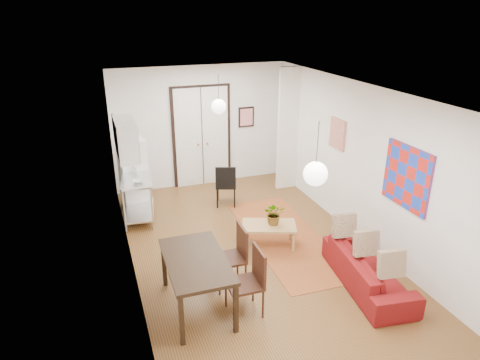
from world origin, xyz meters
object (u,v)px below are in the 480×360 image
object	(u,v)px
dining_table	(196,265)
kitchen_counter	(138,192)
fridge	(134,174)
black_side_chair	(225,180)
coffee_table	(269,227)
dining_chair_near	(227,250)
sofa	(368,270)
dining_chair_far	(242,274)

from	to	relation	value
dining_table	kitchen_counter	bearing A→B (deg)	97.56
fridge	black_side_chair	distance (m)	1.98
coffee_table	dining_chair_near	size ratio (longest dim) A/B	1.09
dining_table	black_side_chair	bearing A→B (deg)	65.90
sofa	dining_chair_near	bearing A→B (deg)	75.80
fridge	black_side_chair	xyz separation A→B (m)	(1.91, -0.50, -0.21)
sofa	kitchen_counter	bearing A→B (deg)	48.77
dining_chair_far	black_side_chair	xyz separation A→B (m)	(0.89, 3.57, -0.02)
coffee_table	dining_chair_near	distance (m)	1.36
coffee_table	dining_chair_far	bearing A→B (deg)	-125.52
dining_table	black_side_chair	distance (m)	3.64
dining_chair_far	kitchen_counter	bearing A→B (deg)	-162.51
sofa	dining_chair_far	size ratio (longest dim) A/B	1.91
dining_table	coffee_table	bearing A→B (deg)	36.94
sofa	fridge	bearing A→B (deg)	44.28
dining_table	dining_chair_far	distance (m)	0.66
fridge	dining_chair_far	world-z (taller)	fridge
sofa	dining_chair_far	xyz separation A→B (m)	(-2.06, 0.14, 0.30)
kitchen_counter	sofa	bearing A→B (deg)	-41.23
dining_chair_far	coffee_table	bearing A→B (deg)	145.40
fridge	sofa	bearing A→B (deg)	-61.72
kitchen_counter	dining_table	world-z (taller)	kitchen_counter
coffee_table	dining_chair_near	world-z (taller)	dining_chair_near
dining_chair_near	black_side_chair	bearing A→B (deg)	163.77
sofa	dining_chair_near	xyz separation A→B (m)	(-2.06, 0.84, 0.30)
dining_chair_near	black_side_chair	size ratio (longest dim) A/B	1.05
fridge	dining_chair_far	distance (m)	4.20
sofa	kitchen_counter	distance (m)	4.74
kitchen_counter	fridge	world-z (taller)	fridge
sofa	dining_table	xyz separation A→B (m)	(-2.66, 0.39, 0.44)
dining_chair_near	dining_chair_far	world-z (taller)	same
coffee_table	kitchen_counter	distance (m)	2.86
sofa	black_side_chair	bearing A→B (deg)	25.63
kitchen_counter	dining_chair_near	distance (m)	2.92
dining_table	dining_chair_far	world-z (taller)	dining_chair_far
kitchen_counter	coffee_table	bearing A→B (deg)	-34.60
coffee_table	dining_table	xyz separation A→B (m)	(-1.68, -1.26, 0.35)
sofa	kitchen_counter	world-z (taller)	kitchen_counter
coffee_table	dining_chair_near	xyz separation A→B (m)	(-1.08, -0.81, 0.21)
coffee_table	dining_chair_near	bearing A→B (deg)	-143.10
kitchen_counter	dining_table	distance (m)	3.22
coffee_table	black_side_chair	bearing A→B (deg)	95.30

